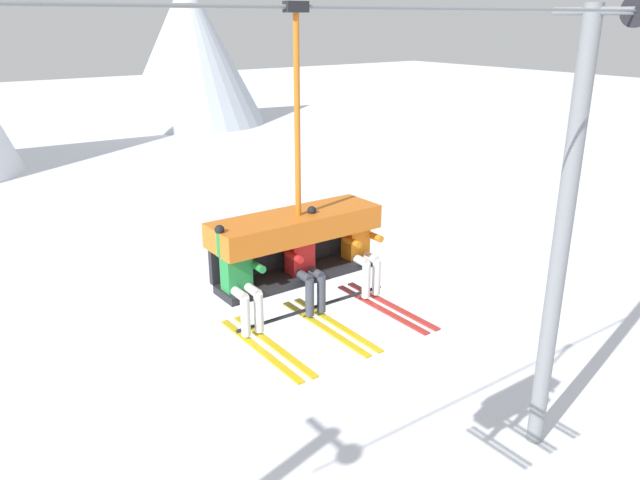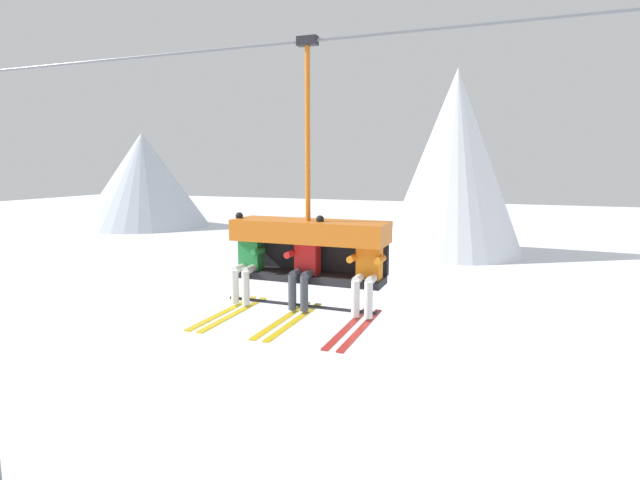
# 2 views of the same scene
# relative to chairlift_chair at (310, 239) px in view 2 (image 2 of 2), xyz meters

# --- Properties ---
(mountain_peak_west) EXTENTS (15.95, 15.95, 11.77)m
(mountain_peak_west) POSITION_rel_chairlift_chair_xyz_m (-41.07, 44.79, -0.79)
(mountain_peak_west) COLOR silver
(mountain_peak_west) RESTS_ON ground_plane
(mountain_peak_central) EXTENTS (12.01, 12.01, 15.91)m
(mountain_peak_central) POSITION_rel_chairlift_chair_xyz_m (-2.21, 38.73, 1.28)
(mountain_peak_central) COLOR white
(mountain_peak_central) RESTS_ON ground_plane
(lift_cable) EXTENTS (17.34, 0.05, 0.05)m
(lift_cable) POSITION_rel_chairlift_chair_xyz_m (-0.64, -0.07, 2.67)
(lift_cable) COLOR slate
(chairlift_chair) EXTENTS (2.22, 0.74, 3.61)m
(chairlift_chair) POSITION_rel_chairlift_chair_xyz_m (0.00, 0.00, 0.00)
(chairlift_chair) COLOR #232328
(skier_green) EXTENTS (0.48, 1.70, 1.34)m
(skier_green) POSITION_rel_chairlift_chair_xyz_m (-0.90, -0.21, -0.30)
(skier_green) COLOR #23843D
(skier_red) EXTENTS (0.48, 1.70, 1.34)m
(skier_red) POSITION_rel_chairlift_chair_xyz_m (0.00, -0.21, -0.30)
(skier_red) COLOR red
(skier_orange) EXTENTS (0.46, 1.70, 1.23)m
(skier_orange) POSITION_rel_chairlift_chair_xyz_m (0.90, -0.22, -0.32)
(skier_orange) COLOR orange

